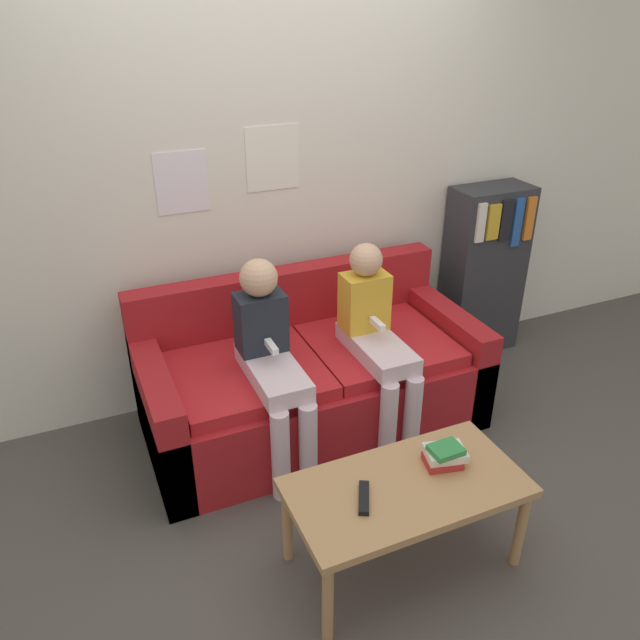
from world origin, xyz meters
name	(u,v)px	position (x,y,z in m)	size (l,w,h in m)	color
ground_plane	(353,481)	(0.00, 0.00, 0.00)	(10.00, 10.00, 0.00)	#4C4742
wall_back	(271,173)	(0.00, 1.07, 1.30)	(8.00, 0.06, 2.60)	silver
couch	(310,379)	(0.00, 0.55, 0.28)	(1.80, 0.86, 0.81)	maroon
coffee_table	(406,494)	(-0.02, -0.52, 0.38)	(0.96, 0.50, 0.43)	#AD7F51
person_left	(271,357)	(-0.29, 0.34, 0.61)	(0.24, 0.58, 1.06)	silver
person_right	(376,336)	(0.29, 0.34, 0.60)	(0.24, 0.58, 1.06)	silver
tv_remote	(364,498)	(-0.22, -0.53, 0.44)	(0.11, 0.17, 0.02)	black
book_stack	(444,455)	(0.18, -0.47, 0.47)	(0.19, 0.16, 0.09)	red
bookshelf	(484,270)	(1.38, 0.89, 0.56)	(0.50, 0.29, 1.12)	#2D2D33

